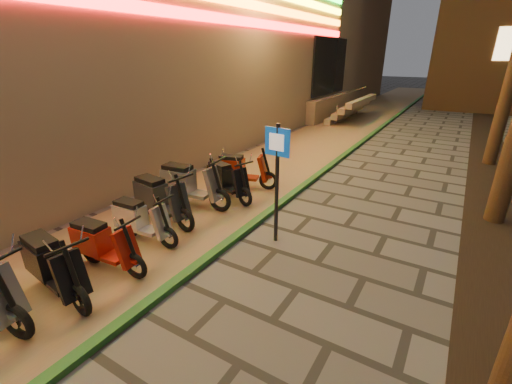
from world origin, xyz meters
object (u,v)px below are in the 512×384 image
Objects in this scene: scooter_11 at (240,170)px; scooter_8 at (159,198)px; pedestrian_sign at (277,168)px; scooter_10 at (226,179)px; scooter_7 at (139,219)px; scooter_6 at (102,244)px; scooter_5 at (52,265)px; scooter_9 at (188,184)px.

scooter_8 is at bearing -115.64° from scooter_11.
scooter_10 is at bearing 153.98° from pedestrian_sign.
scooter_7 is 0.91× the size of scooter_11.
scooter_8 is (-0.51, 1.82, 0.08)m from scooter_6.
scooter_7 is (-0.20, 0.99, -0.01)m from scooter_6.
scooter_10 is 0.80m from scooter_11.
scooter_5 is 4.52m from scooter_10.
scooter_5 is at bearing -88.72° from scooter_7.
scooter_7 is 1.84m from scooter_9.
scooter_8 is 0.98m from scooter_9.
scooter_8 is at bearing 106.07° from scooter_7.
scooter_11 is at bearing 97.54° from scooter_5.
scooter_6 is 3.69m from scooter_10.
scooter_10 is (-0.01, 4.52, -0.02)m from scooter_5.
scooter_10 is (0.16, 2.70, 0.03)m from scooter_7.
scooter_10 is at bearing 96.72° from scooter_5.
scooter_7 is (-2.32, -1.39, -1.07)m from pedestrian_sign.
scooter_5 reaches higher than scooter_10.
scooter_10 is at bearing 83.48° from scooter_8.
scooter_6 is 1.01m from scooter_7.
scooter_7 is 0.81× the size of scooter_9.
scooter_9 reaches higher than scooter_8.
scooter_10 is (-0.05, 3.69, 0.02)m from scooter_6.
scooter_8 reaches higher than scooter_11.
scooter_8 is (-0.30, 0.83, 0.08)m from scooter_7.
pedestrian_sign is 3.99m from scooter_5.
scooter_5 is 3.67m from scooter_9.
scooter_10 is at bearing 55.53° from scooter_9.
scooter_5 reaches higher than scooter_7.
scooter_6 is at bearing 94.14° from scooter_5.
pedestrian_sign reaches higher than scooter_9.
scooter_7 is at bearing -62.57° from scooter_8.
scooter_9 reaches higher than scooter_10.
scooter_5 is 0.93× the size of scooter_8.
scooter_8 is 2.69m from scooter_11.
scooter_9 is at bearing 176.13° from pedestrian_sign.
scooter_10 reaches higher than scooter_7.
scooter_6 is 1.89m from scooter_8.
scooter_9 is at bearing 95.13° from scooter_6.
pedestrian_sign is 1.42× the size of scooter_11.
scooter_6 is at bearing -72.22° from scooter_10.
pedestrian_sign is 1.32× the size of scooter_8.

